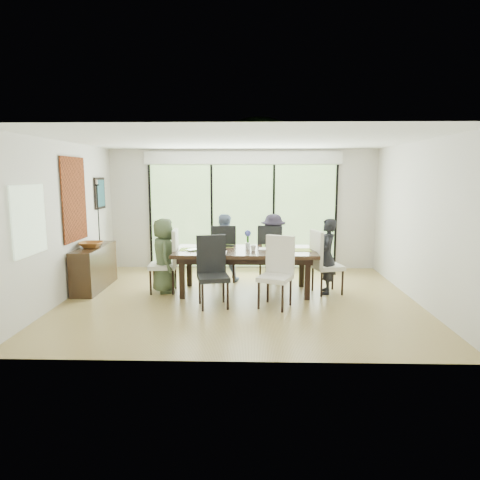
{
  "coord_description": "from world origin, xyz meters",
  "views": [
    {
      "loc": [
        0.2,
        -7.17,
        2.16
      ],
      "look_at": [
        0.0,
        0.25,
        1.0
      ],
      "focal_mm": 32.0,
      "sensor_mm": 36.0,
      "label": 1
    }
  ],
  "objects_px": {
    "chair_far_right": "(273,253)",
    "person_far_right": "(273,248)",
    "person_left_end": "(164,255)",
    "cup_c": "(289,246)",
    "person_right_end": "(327,256)",
    "chair_right_end": "(328,262)",
    "sideboard": "(94,268)",
    "bowl": "(91,245)",
    "chair_far_left": "(223,253)",
    "person_far_left": "(223,248)",
    "chair_near_right": "(275,272)",
    "chair_left_end": "(163,261)",
    "vase": "(248,246)",
    "laptop": "(197,250)",
    "cup_b": "(253,248)",
    "table_top": "(245,252)",
    "chair_near_left": "(213,272)",
    "cup_a": "(207,245)"
  },
  "relations": [
    {
      "from": "chair_right_end",
      "to": "cup_a",
      "type": "xyz_separation_m",
      "value": [
        -2.2,
        0.15,
        0.26
      ]
    },
    {
      "from": "sideboard",
      "to": "cup_c",
      "type": "bearing_deg",
      "value": -1.51
    },
    {
      "from": "chair_far_right",
      "to": "sideboard",
      "type": "xyz_separation_m",
      "value": [
        -3.39,
        -0.65,
        -0.18
      ]
    },
    {
      "from": "chair_near_left",
      "to": "sideboard",
      "type": "relative_size",
      "value": 0.81
    },
    {
      "from": "person_left_end",
      "to": "person_right_end",
      "type": "xyz_separation_m",
      "value": [
        2.96,
        0.0,
        0.0
      ]
    },
    {
      "from": "person_left_end",
      "to": "cup_c",
      "type": "relative_size",
      "value": 10.4
    },
    {
      "from": "chair_near_right",
      "to": "cup_c",
      "type": "distance_m",
      "value": 1.05
    },
    {
      "from": "chair_near_right",
      "to": "person_right_end",
      "type": "xyz_separation_m",
      "value": [
        0.98,
        0.87,
        0.1
      ]
    },
    {
      "from": "chair_near_left",
      "to": "chair_near_right",
      "type": "distance_m",
      "value": 1.0
    },
    {
      "from": "vase",
      "to": "cup_b",
      "type": "distance_m",
      "value": 0.18
    },
    {
      "from": "cup_c",
      "to": "bowl",
      "type": "height_order",
      "value": "bowl"
    },
    {
      "from": "cup_c",
      "to": "chair_left_end",
      "type": "bearing_deg",
      "value": -177.51
    },
    {
      "from": "chair_far_right",
      "to": "person_far_left",
      "type": "bearing_deg",
      "value": 20.24
    },
    {
      "from": "table_top",
      "to": "cup_c",
      "type": "distance_m",
      "value": 0.81
    },
    {
      "from": "chair_far_left",
      "to": "vase",
      "type": "distance_m",
      "value": 0.98
    },
    {
      "from": "chair_far_right",
      "to": "person_far_right",
      "type": "distance_m",
      "value": 0.1
    },
    {
      "from": "table_top",
      "to": "chair_near_right",
      "type": "distance_m",
      "value": 1.02
    },
    {
      "from": "chair_near_left",
      "to": "cup_a",
      "type": "bearing_deg",
      "value": 87.93
    },
    {
      "from": "table_top",
      "to": "chair_right_end",
      "type": "height_order",
      "value": "chair_right_end"
    },
    {
      "from": "chair_right_end",
      "to": "sideboard",
      "type": "distance_m",
      "value": 4.35
    },
    {
      "from": "table_top",
      "to": "chair_right_end",
      "type": "relative_size",
      "value": 2.18
    },
    {
      "from": "chair_far_left",
      "to": "sideboard",
      "type": "relative_size",
      "value": 0.81
    },
    {
      "from": "chair_left_end",
      "to": "vase",
      "type": "bearing_deg",
      "value": 88.24
    },
    {
      "from": "person_far_left",
      "to": "bowl",
      "type": "xyz_separation_m",
      "value": [
        -2.39,
        -0.73,
        0.17
      ]
    },
    {
      "from": "person_far_right",
      "to": "bowl",
      "type": "bearing_deg",
      "value": -1.5
    },
    {
      "from": "table_top",
      "to": "cup_b",
      "type": "height_order",
      "value": "cup_b"
    },
    {
      "from": "chair_far_left",
      "to": "chair_near_right",
      "type": "relative_size",
      "value": 1.0
    },
    {
      "from": "person_far_right",
      "to": "person_right_end",
      "type": "bearing_deg",
      "value": 124.55
    },
    {
      "from": "chair_near_right",
      "to": "chair_far_right",
      "type": "bearing_deg",
      "value": 111.62
    },
    {
      "from": "person_far_left",
      "to": "person_far_right",
      "type": "relative_size",
      "value": 1.0
    },
    {
      "from": "cup_b",
      "to": "person_far_left",
      "type": "bearing_deg",
      "value": 122.83
    },
    {
      "from": "chair_left_end",
      "to": "vase",
      "type": "relative_size",
      "value": 9.17
    },
    {
      "from": "chair_right_end",
      "to": "chair_far_left",
      "type": "height_order",
      "value": "same"
    },
    {
      "from": "person_right_end",
      "to": "person_far_right",
      "type": "relative_size",
      "value": 1.0
    },
    {
      "from": "person_far_right",
      "to": "chair_near_right",
      "type": "bearing_deg",
      "value": 74.61
    },
    {
      "from": "chair_far_left",
      "to": "cup_c",
      "type": "relative_size",
      "value": 8.87
    },
    {
      "from": "chair_left_end",
      "to": "chair_far_left",
      "type": "bearing_deg",
      "value": 125.38
    },
    {
      "from": "chair_far_left",
      "to": "laptop",
      "type": "distance_m",
      "value": 1.06
    },
    {
      "from": "sideboard",
      "to": "bowl",
      "type": "relative_size",
      "value": 3.36
    },
    {
      "from": "chair_near_right",
      "to": "person_left_end",
      "type": "bearing_deg",
      "value": 179.56
    },
    {
      "from": "table_top",
      "to": "person_far_right",
      "type": "bearing_deg",
      "value": 56.47
    },
    {
      "from": "chair_near_left",
      "to": "chair_far_right",
      "type": "bearing_deg",
      "value": 45.44
    },
    {
      "from": "vase",
      "to": "cup_b",
      "type": "bearing_deg",
      "value": -56.31
    },
    {
      "from": "chair_right_end",
      "to": "person_right_end",
      "type": "xyz_separation_m",
      "value": [
        -0.02,
        0.0,
        0.1
      ]
    },
    {
      "from": "bowl",
      "to": "chair_far_left",
      "type": "bearing_deg",
      "value": 17.48
    },
    {
      "from": "bowl",
      "to": "cup_b",
      "type": "bearing_deg",
      "value": -3.74
    },
    {
      "from": "chair_right_end",
      "to": "bowl",
      "type": "relative_size",
      "value": 2.73
    },
    {
      "from": "person_right_end",
      "to": "bowl",
      "type": "height_order",
      "value": "person_right_end"
    },
    {
      "from": "chair_far_right",
      "to": "person_right_end",
      "type": "relative_size",
      "value": 0.85
    },
    {
      "from": "chair_right_end",
      "to": "chair_near_left",
      "type": "xyz_separation_m",
      "value": [
        -2.0,
        -0.87,
        0.0
      ]
    }
  ]
}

